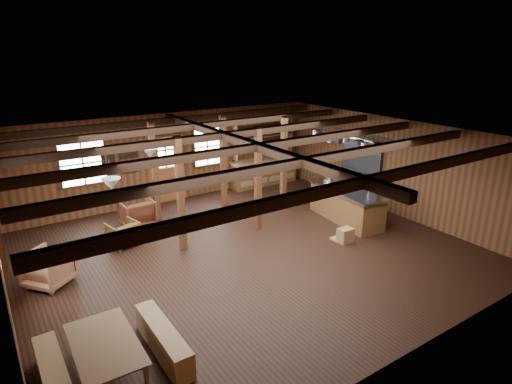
# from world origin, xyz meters

# --- Properties ---
(room) EXTENTS (10.04, 9.04, 2.84)m
(room) POSITION_xyz_m (0.00, 0.00, 1.40)
(room) COLOR black
(room) RESTS_ON ground
(ceiling_joists) EXTENTS (9.80, 8.82, 0.18)m
(ceiling_joists) POSITION_xyz_m (0.00, 0.18, 2.68)
(ceiling_joists) COLOR black
(ceiling_joists) RESTS_ON ceiling
(timber_posts) EXTENTS (3.95, 2.35, 2.80)m
(timber_posts) POSITION_xyz_m (0.52, 2.08, 1.40)
(timber_posts) COLOR #412912
(timber_posts) RESTS_ON floor
(back_door) EXTENTS (1.02, 0.08, 2.15)m
(back_door) POSITION_xyz_m (0.00, 4.45, 0.88)
(back_door) COLOR brown
(back_door) RESTS_ON floor
(window_back_left) EXTENTS (1.32, 0.06, 1.32)m
(window_back_left) POSITION_xyz_m (-2.60, 4.46, 1.60)
(window_back_left) COLOR white
(window_back_left) RESTS_ON wall_back
(window_back_right) EXTENTS (1.02, 0.06, 1.32)m
(window_back_right) POSITION_xyz_m (1.30, 4.46, 1.60)
(window_back_right) COLOR white
(window_back_right) RESTS_ON wall_back
(notice_boards) EXTENTS (1.08, 0.03, 0.90)m
(notice_boards) POSITION_xyz_m (-1.50, 4.46, 1.64)
(notice_boards) COLOR silver
(notice_boards) RESTS_ON wall_back
(back_counter) EXTENTS (2.55, 0.60, 2.45)m
(back_counter) POSITION_xyz_m (3.40, 4.20, 0.60)
(back_counter) COLOR brown
(back_counter) RESTS_ON floor
(pendant_lamps) EXTENTS (1.86, 2.36, 0.66)m
(pendant_lamps) POSITION_xyz_m (-2.25, 1.00, 2.25)
(pendant_lamps) COLOR #303033
(pendant_lamps) RESTS_ON ceiling
(pot_rack) EXTENTS (0.40, 3.00, 0.46)m
(pot_rack) POSITION_xyz_m (3.49, 0.26, 2.30)
(pot_rack) COLOR #303033
(pot_rack) RESTS_ON ceiling
(kitchen_island) EXTENTS (1.18, 2.59, 1.20)m
(kitchen_island) POSITION_xyz_m (3.42, 0.14, 0.48)
(kitchen_island) COLOR brown
(kitchen_island) RESTS_ON floor
(step_stool) EXTENTS (0.42, 0.31, 0.37)m
(step_stool) POSITION_xyz_m (2.37, -0.92, 0.19)
(step_stool) COLOR #987345
(step_stool) RESTS_ON floor
(commercial_range) EXTENTS (0.87, 1.70, 2.10)m
(commercial_range) POSITION_xyz_m (4.65, 1.07, 0.67)
(commercial_range) COLOR #303033
(commercial_range) RESTS_ON floor
(dining_table) EXTENTS (0.93, 1.63, 0.57)m
(dining_table) POSITION_xyz_m (-3.90, -2.29, 0.28)
(dining_table) COLOR brown
(dining_table) RESTS_ON floor
(bench_wall) EXTENTS (0.32, 1.73, 0.48)m
(bench_wall) POSITION_xyz_m (-4.65, -2.29, 0.24)
(bench_wall) COLOR #987345
(bench_wall) RESTS_ON floor
(bench_aisle) EXTENTS (0.32, 1.72, 0.47)m
(bench_aisle) POSITION_xyz_m (-3.04, -2.29, 0.24)
(bench_aisle) COLOR #987345
(bench_aisle) RESTS_ON floor
(armchair_a) EXTENTS (0.86, 0.88, 0.78)m
(armchair_a) POSITION_xyz_m (-1.67, 2.96, 0.39)
(armchair_a) COLOR brown
(armchair_a) RESTS_ON floor
(armchair_b) EXTENTS (0.80, 0.81, 0.62)m
(armchair_b) POSITION_xyz_m (-2.35, 2.01, 0.31)
(armchair_b) COLOR brown
(armchair_b) RESTS_ON floor
(armchair_c) EXTENTS (1.15, 1.15, 0.76)m
(armchair_c) POSITION_xyz_m (-4.20, 1.00, 0.38)
(armchair_c) COLOR #9C6747
(armchair_c) RESTS_ON floor
(counter_pot) EXTENTS (0.31, 0.31, 0.19)m
(counter_pot) POSITION_xyz_m (3.44, 0.90, 1.03)
(counter_pot) COLOR silver
(counter_pot) RESTS_ON kitchen_island
(bowl) EXTENTS (0.29, 0.29, 0.06)m
(bowl) POSITION_xyz_m (3.24, 0.27, 0.97)
(bowl) COLOR silver
(bowl) RESTS_ON kitchen_island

